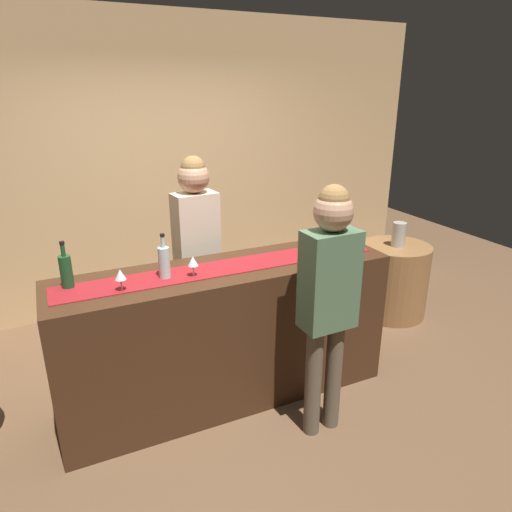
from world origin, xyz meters
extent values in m
plane|color=brown|center=(0.00, 0.00, 0.00)|extent=(10.00, 10.00, 0.00)
cube|color=tan|center=(0.00, 1.90, 1.45)|extent=(6.00, 0.12, 2.90)
cube|color=#3D2314|center=(0.00, 0.00, 0.52)|extent=(2.37, 0.60, 1.04)
cube|color=maroon|center=(0.00, 0.00, 1.04)|extent=(2.25, 0.28, 0.01)
cylinder|color=#B2C6C1|center=(-0.42, -0.01, 1.14)|extent=(0.07, 0.07, 0.21)
cylinder|color=#B2C6C1|center=(-0.42, -0.01, 1.29)|extent=(0.03, 0.03, 0.08)
cylinder|color=black|center=(-0.42, -0.01, 1.33)|extent=(0.03, 0.03, 0.02)
cylinder|color=#194723|center=(-1.00, 0.10, 1.14)|extent=(0.07, 0.07, 0.21)
cylinder|color=#194723|center=(-1.00, 0.10, 1.29)|extent=(0.03, 0.03, 0.08)
cylinder|color=black|center=(-1.00, 0.10, 1.33)|extent=(0.03, 0.03, 0.02)
cylinder|color=silver|center=(0.80, -0.10, 1.04)|extent=(0.06, 0.06, 0.00)
cylinder|color=silver|center=(0.80, -0.10, 1.08)|extent=(0.01, 0.01, 0.08)
cone|color=silver|center=(0.80, -0.10, 1.15)|extent=(0.07, 0.07, 0.06)
cylinder|color=silver|center=(-0.24, -0.06, 1.04)|extent=(0.06, 0.06, 0.00)
cylinder|color=silver|center=(-0.24, -0.06, 1.08)|extent=(0.01, 0.01, 0.08)
cone|color=silver|center=(-0.24, -0.06, 1.15)|extent=(0.07, 0.07, 0.06)
cylinder|color=silver|center=(-0.71, -0.10, 1.04)|extent=(0.06, 0.06, 0.00)
cylinder|color=silver|center=(-0.71, -0.10, 1.08)|extent=(0.01, 0.01, 0.08)
cone|color=silver|center=(-0.71, -0.10, 1.15)|extent=(0.07, 0.07, 0.06)
cylinder|color=#26262B|center=(0.06, 0.59, 0.40)|extent=(0.11, 0.11, 0.81)
cylinder|color=#26262B|center=(-0.09, 0.57, 0.40)|extent=(0.11, 0.11, 0.81)
cube|color=beige|center=(-0.01, 0.58, 1.13)|extent=(0.36, 0.24, 0.64)
sphere|color=tan|center=(-0.01, 0.58, 1.57)|extent=(0.24, 0.24, 0.24)
sphere|color=olive|center=(-0.01, 0.58, 1.63)|extent=(0.19, 0.19, 0.19)
cylinder|color=brown|center=(0.36, -0.61, 0.39)|extent=(0.11, 0.11, 0.79)
cylinder|color=brown|center=(0.52, -0.60, 0.39)|extent=(0.11, 0.11, 0.79)
cube|color=#4C6B4C|center=(0.44, -0.61, 1.10)|extent=(0.35, 0.21, 0.63)
sphere|color=tan|center=(0.44, -0.61, 1.53)|extent=(0.24, 0.24, 0.24)
sphere|color=olive|center=(0.44, -0.61, 1.60)|extent=(0.18, 0.18, 0.18)
cylinder|color=olive|center=(2.03, 0.55, 0.37)|extent=(0.68, 0.68, 0.74)
cylinder|color=#A8A399|center=(2.02, 0.53, 0.86)|extent=(0.13, 0.13, 0.24)
camera|label=1|loc=(-1.04, -2.74, 2.20)|focal=32.18mm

